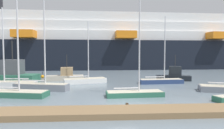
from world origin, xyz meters
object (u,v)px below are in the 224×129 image
at_px(sailboat_2, 135,92).
at_px(channel_buoy_0, 43,76).
at_px(sailboat_3, 41,85).
at_px(fishing_boat_0, 66,76).
at_px(sailboat_1, 14,91).
at_px(fishing_boat_2, 11,74).
at_px(sailboat_7, 85,80).
at_px(sailboat_5, 161,80).
at_px(cruise_ship, 78,44).
at_px(fishing_boat_1, 174,76).
at_px(sailboat_6, 9,82).

xyz_separation_m(sailboat_2, channel_buoy_0, (-13.44, 15.08, -0.17)).
bearing_deg(sailboat_3, fishing_boat_0, 93.50).
xyz_separation_m(sailboat_1, fishing_boat_2, (-4.85, 10.24, 0.63)).
relative_size(sailboat_3, fishing_boat_2, 1.35).
bearing_deg(sailboat_7, sailboat_2, -73.63).
height_order(sailboat_1, sailboat_7, sailboat_1).
relative_size(sailboat_2, sailboat_5, 1.07).
relative_size(channel_buoy_0, cruise_ship, 0.01).
bearing_deg(sailboat_2, sailboat_3, 156.17).
distance_m(sailboat_3, sailboat_7, 7.04).
distance_m(sailboat_7, fishing_boat_0, 4.44).
distance_m(sailboat_2, channel_buoy_0, 20.20).
height_order(sailboat_2, cruise_ship, cruise_ship).
bearing_deg(sailboat_5, fishing_boat_2, 168.62).
xyz_separation_m(fishing_boat_0, cruise_ship, (-0.92, 26.91, 6.27)).
relative_size(sailboat_1, sailboat_2, 1.09).
xyz_separation_m(sailboat_2, cruise_ship, (-9.86, 38.92, 6.53)).
xyz_separation_m(sailboat_5, sailboat_7, (-10.81, 1.11, -0.03)).
height_order(sailboat_1, fishing_boat_1, sailboat_1).
xyz_separation_m(sailboat_3, cruise_ship, (0.41, 35.12, 6.38)).
bearing_deg(sailboat_3, fishing_boat_1, 33.52).
bearing_deg(cruise_ship, sailboat_3, -92.58).
bearing_deg(sailboat_5, fishing_boat_0, 160.14).
xyz_separation_m(sailboat_6, cruise_ship, (5.54, 31.99, 6.47)).
height_order(sailboat_3, fishing_boat_1, sailboat_3).
relative_size(sailboat_5, sailboat_6, 0.93).
relative_size(sailboat_2, fishing_boat_0, 1.72).
bearing_deg(cruise_ship, fishing_boat_1, -59.29).
relative_size(sailboat_1, sailboat_7, 1.25).
height_order(fishing_boat_0, fishing_boat_1, fishing_boat_0).
bearing_deg(sailboat_1, cruise_ship, 96.84).
bearing_deg(sailboat_7, fishing_boat_0, 123.26).
xyz_separation_m(sailboat_1, sailboat_7, (6.36, 8.46, -0.05)).
xyz_separation_m(fishing_boat_2, channel_buoy_0, (3.38, 4.22, -0.85)).
xyz_separation_m(sailboat_6, sailboat_7, (9.78, 2.16, -0.06)).
relative_size(sailboat_3, sailboat_7, 1.28).
distance_m(sailboat_1, sailboat_7, 10.58).
bearing_deg(fishing_boat_2, cruise_ship, 83.67).
relative_size(sailboat_7, fishing_boat_0, 1.50).
height_order(sailboat_3, fishing_boat_0, sailboat_3).
bearing_deg(sailboat_5, channel_buoy_0, 155.20).
bearing_deg(channel_buoy_0, sailboat_6, -103.49).
distance_m(sailboat_5, fishing_boat_2, 22.21).
xyz_separation_m(sailboat_3, channel_buoy_0, (-3.17, 11.29, -0.31)).
relative_size(sailboat_6, sailboat_7, 1.15).
bearing_deg(sailboat_5, cruise_ship, 112.03).
relative_size(sailboat_1, channel_buoy_0, 9.70).
distance_m(fishing_boat_1, cruise_ship, 33.95).
bearing_deg(fishing_boat_1, sailboat_2, -113.38).
distance_m(sailboat_1, channel_buoy_0, 14.54).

